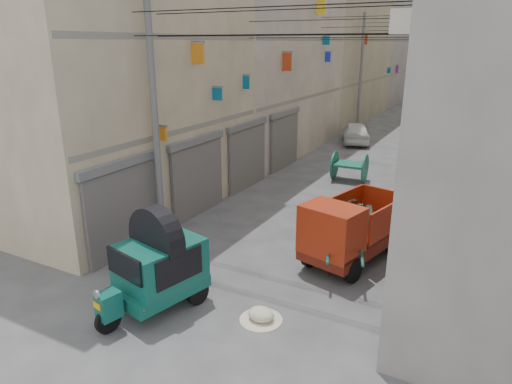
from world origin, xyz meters
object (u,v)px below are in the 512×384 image
Objects in this scene: tonga_cart at (343,228)px; mini_truck at (347,234)px; distant_car_white at (356,132)px; second_cart at (350,166)px; feed_sack at (261,314)px; horse at (343,236)px; distant_car_grey at (456,123)px; auto_rickshaw at (158,263)px; distant_car_green at (421,116)px.

tonga_cart is 0.94× the size of mini_truck.
tonga_cart is 0.90× the size of distant_car_white.
feed_sack is at bearing -85.47° from second_cart.
tonga_cart reaches higher than second_cart.
tonga_cart is 1.72× the size of horse.
second_cart is (-2.05, 7.37, -0.09)m from tonga_cart.
mini_truck reaches higher than distant_car_white.
auto_rickshaw is at bearing -112.71° from distant_car_grey.
distant_car_grey is at bearing 95.15° from auto_rickshaw.
distant_car_green is at bearing 122.52° from distant_car_grey.
mini_truck is at bearing 85.87° from distant_car_white.
second_cart is at bearing 87.90° from distant_car_green.
auto_rickshaw is 0.72× the size of distant_car_white.
auto_rickshaw reaches higher than feed_sack.
feed_sack is 0.15× the size of distant_car_green.
feed_sack is at bearing 80.90° from distant_car_white.
auto_rickshaw is 30.10m from distant_car_green.
feed_sack is at bearing -107.83° from distant_car_grey.
mini_truck is 0.96× the size of distant_car_white.
horse is (2.28, -8.19, 0.18)m from second_cart.
horse is 0.53× the size of distant_car_white.
horse is 26.04m from distant_car_green.
mini_truck is at bearing -106.26° from distant_car_grey.
distant_car_grey is at bearing 75.55° from second_cart.
horse is (3.15, 4.12, -0.26)m from auto_rickshaw.
distant_car_green is (1.14, 30.08, -0.55)m from auto_rickshaw.
auto_rickshaw is 4.60× the size of feed_sack.
distant_car_grey is (1.55, 26.86, 0.51)m from feed_sack.
tonga_cart is at bearing -107.16° from distant_car_grey.
auto_rickshaw reaches higher than tonga_cart.
distant_car_grey is (0.80, 23.35, -0.21)m from horse.
auto_rickshaw is at bearing -138.99° from tonga_cart.
tonga_cart is 16.25m from distant_car_white.
auto_rickshaw is 1.37× the size of horse.
horse is (0.23, -0.82, 0.09)m from tonga_cart.
second_cart is 11.82m from feed_sack.
mini_truck is (3.24, 4.18, -0.19)m from auto_rickshaw.
distant_car_green is at bearing 92.45° from feed_sack.
distant_car_white is at bearing 119.72° from mini_truck.
distant_car_white is at bearing -85.23° from horse.
distant_car_green reaches higher than feed_sack.
horse reaches higher than second_cart.
horse reaches higher than feed_sack.
mini_truck is 3.76m from feed_sack.
distant_car_green is at bearing 86.16° from second_cart.
distant_car_white reaches higher than distant_car_grey.
horse is at bearing 65.93° from auto_rickshaw.
distant_car_grey reaches higher than distant_car_green.
feed_sack is 26.91m from distant_car_grey.
mini_truck is at bearing 93.44° from distant_car_green.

